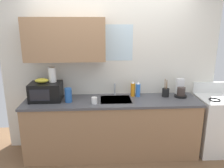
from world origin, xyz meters
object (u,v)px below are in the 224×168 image
(dish_soap_bottle_blue, at_px, (138,90))
(cereal_canister, at_px, (68,95))
(microwave, at_px, (46,92))
(paper_towel_roll, at_px, (52,75))
(dish_soap_bottle_orange, at_px, (133,89))
(coffee_maker, at_px, (180,90))
(utensil_crock, at_px, (166,92))
(stove_range, at_px, (215,124))
(banana_bunch, at_px, (42,81))
(mug_white, at_px, (94,100))

(dish_soap_bottle_blue, xyz_separation_m, cereal_canister, (-1.06, -0.19, -0.01))
(microwave, bearing_deg, paper_towel_roll, 27.17)
(cereal_canister, bearing_deg, dish_soap_bottle_orange, 12.30)
(coffee_maker, height_order, dish_soap_bottle_orange, coffee_maker)
(cereal_canister, xyz_separation_m, utensil_crock, (1.50, 0.17, -0.03))
(microwave, distance_m, coffee_maker, 2.07)
(stove_range, relative_size, microwave, 2.35)
(banana_bunch, relative_size, dish_soap_bottle_blue, 0.83)
(banana_bunch, bearing_deg, microwave, -1.80)
(banana_bunch, relative_size, mug_white, 2.11)
(microwave, distance_m, dish_soap_bottle_orange, 1.33)
(coffee_maker, xyz_separation_m, dish_soap_bottle_orange, (-0.74, 0.06, 0.01))
(mug_white, bearing_deg, paper_towel_roll, 158.87)
(microwave, relative_size, coffee_maker, 1.64)
(utensil_crock, bearing_deg, microwave, -177.77)
(stove_range, xyz_separation_m, dish_soap_bottle_blue, (-1.25, 0.14, 0.56))
(dish_soap_bottle_orange, distance_m, mug_white, 0.68)
(utensil_crock, bearing_deg, dish_soap_bottle_blue, 177.14)
(dish_soap_bottle_orange, relative_size, cereal_canister, 1.17)
(banana_bunch, height_order, coffee_maker, banana_bunch)
(dish_soap_bottle_orange, relative_size, mug_white, 2.59)
(paper_towel_roll, bearing_deg, coffee_maker, 0.24)
(dish_soap_bottle_orange, distance_m, cereal_canister, 1.00)
(dish_soap_bottle_blue, height_order, utensil_crock, utensil_crock)
(stove_range, relative_size, dish_soap_bottle_orange, 4.39)
(stove_range, xyz_separation_m, microwave, (-2.65, 0.04, 0.58))
(dish_soap_bottle_orange, bearing_deg, stove_range, -6.90)
(cereal_canister, bearing_deg, coffee_maker, 5.24)
(microwave, xyz_separation_m, dish_soap_bottle_orange, (1.32, 0.12, -0.02))
(coffee_maker, xyz_separation_m, utensil_crock, (-0.23, 0.01, -0.03))
(cereal_canister, bearing_deg, utensil_crock, 6.48)
(coffee_maker, bearing_deg, paper_towel_roll, -179.76)
(coffee_maker, height_order, utensil_crock, utensil_crock)
(dish_soap_bottle_orange, height_order, mug_white, dish_soap_bottle_orange)
(paper_towel_roll, relative_size, dish_soap_bottle_orange, 0.89)
(microwave, height_order, cereal_canister, microwave)
(microwave, bearing_deg, stove_range, -0.97)
(microwave, height_order, mug_white, microwave)
(microwave, distance_m, banana_bunch, 0.18)
(stove_range, xyz_separation_m, cereal_canister, (-2.31, -0.05, 0.55))
(microwave, relative_size, mug_white, 4.84)
(dish_soap_bottle_blue, bearing_deg, mug_white, -157.46)
(paper_towel_roll, bearing_deg, dish_soap_bottle_orange, 2.99)
(banana_bunch, xyz_separation_m, dish_soap_bottle_blue, (1.45, 0.09, -0.19))
(microwave, height_order, utensil_crock, utensil_crock)
(banana_bunch, bearing_deg, dish_soap_bottle_orange, 4.75)
(dish_soap_bottle_blue, distance_m, mug_white, 0.74)
(microwave, xyz_separation_m, cereal_canister, (0.34, -0.10, -0.03))
(microwave, relative_size, cereal_canister, 2.19)
(stove_range, relative_size, utensil_crock, 3.80)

